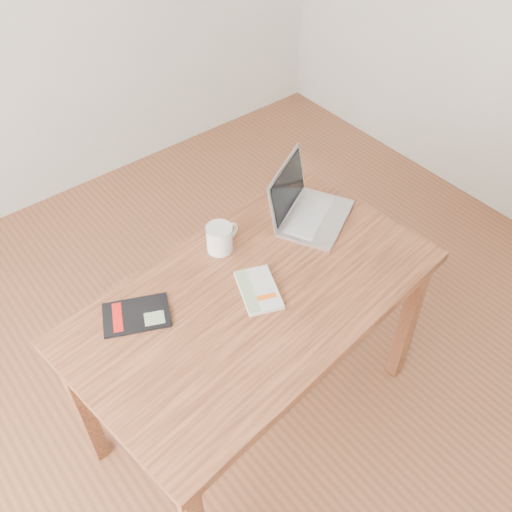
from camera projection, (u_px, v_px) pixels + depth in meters
room at (236, 181)px, 1.36m from camera, size 4.04×4.04×2.70m
desk at (256, 310)px, 1.98m from camera, size 1.34×0.87×0.75m
white_guidebook at (258, 290)px, 1.91m from camera, size 0.19×0.23×0.02m
black_guidebook at (136, 315)px, 1.84m from camera, size 0.25×0.22×0.01m
laptop at (306, 207)px, 2.16m from camera, size 0.39×0.36×0.21m
coffee_mug at (220, 237)px, 2.03m from camera, size 0.14×0.10×0.10m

